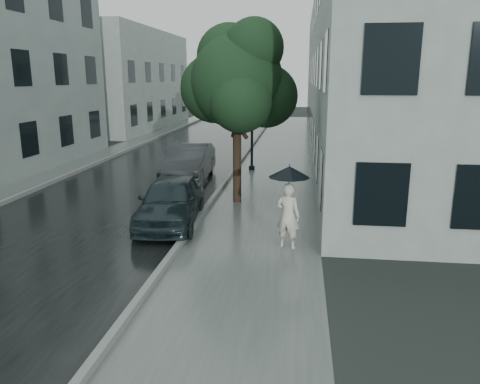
# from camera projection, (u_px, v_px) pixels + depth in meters

# --- Properties ---
(ground) EXTENTS (120.00, 120.00, 0.00)m
(ground) POSITION_uv_depth(u_px,v_px,m) (231.00, 278.00, 10.14)
(ground) COLOR black
(ground) RESTS_ON ground
(sidewalk) EXTENTS (3.50, 60.00, 0.01)m
(sidewalk) POSITION_uv_depth(u_px,v_px,m) (274.00, 171.00, 21.66)
(sidewalk) COLOR slate
(sidewalk) RESTS_ON ground
(kerb_near) EXTENTS (0.15, 60.00, 0.15)m
(kerb_near) POSITION_uv_depth(u_px,v_px,m) (235.00, 168.00, 21.87)
(kerb_near) COLOR slate
(kerb_near) RESTS_ON ground
(asphalt_road) EXTENTS (6.85, 60.00, 0.00)m
(asphalt_road) POSITION_uv_depth(u_px,v_px,m) (163.00, 168.00, 22.32)
(asphalt_road) COLOR black
(asphalt_road) RESTS_ON ground
(kerb_far) EXTENTS (0.15, 60.00, 0.15)m
(kerb_far) POSITION_uv_depth(u_px,v_px,m) (93.00, 165.00, 22.74)
(kerb_far) COLOR slate
(kerb_far) RESTS_ON ground
(sidewalk_far) EXTENTS (1.70, 60.00, 0.01)m
(sidewalk_far) POSITION_uv_depth(u_px,v_px,m) (75.00, 166.00, 22.87)
(sidewalk_far) COLOR #4C5451
(sidewalk_far) RESTS_ON ground
(building_near) EXTENTS (7.02, 36.00, 9.00)m
(building_near) POSITION_uv_depth(u_px,v_px,m) (373.00, 72.00, 27.15)
(building_near) COLOR #93A19B
(building_near) RESTS_ON ground
(building_far_b) EXTENTS (7.02, 18.00, 8.00)m
(building_far_b) POSITION_uv_depth(u_px,v_px,m) (122.00, 80.00, 39.78)
(building_far_b) COLOR #93A19B
(building_far_b) RESTS_ON ground
(pedestrian) EXTENTS (0.71, 0.58, 1.69)m
(pedestrian) POSITION_uv_depth(u_px,v_px,m) (288.00, 216.00, 11.71)
(pedestrian) COLOR beige
(pedestrian) RESTS_ON sidewalk
(umbrella) EXTENTS (1.38, 1.38, 1.22)m
(umbrella) POSITION_uv_depth(u_px,v_px,m) (289.00, 172.00, 11.48)
(umbrella) COLOR black
(umbrella) RESTS_ON ground
(street_tree) EXTENTS (4.00, 3.63, 6.08)m
(street_tree) POSITION_uv_depth(u_px,v_px,m) (237.00, 80.00, 15.44)
(street_tree) COLOR #332619
(street_tree) RESTS_ON ground
(lamp_post) EXTENTS (0.85, 0.34, 4.82)m
(lamp_post) POSITION_uv_depth(u_px,v_px,m) (249.00, 110.00, 21.25)
(lamp_post) COLOR black
(lamp_post) RESTS_ON ground
(car_near) EXTENTS (2.02, 4.25, 1.40)m
(car_near) POSITION_uv_depth(u_px,v_px,m) (171.00, 200.00, 13.72)
(car_near) COLOR #18262A
(car_near) RESTS_ON ground
(car_far) EXTENTS (1.75, 4.64, 1.51)m
(car_far) POSITION_uv_depth(u_px,v_px,m) (189.00, 162.00, 19.55)
(car_far) COLOR #272A2D
(car_far) RESTS_ON ground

